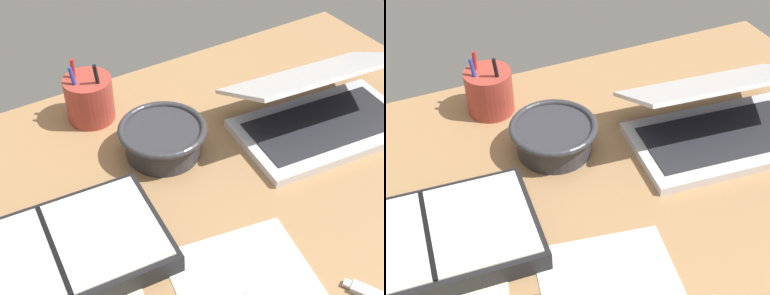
{
  "view_description": "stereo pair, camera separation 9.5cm",
  "coord_description": "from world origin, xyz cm",
  "views": [
    {
      "loc": [
        -33.43,
        -49.0,
        70.82
      ],
      "look_at": [
        3.64,
        12.35,
        9.0
      ],
      "focal_mm": 50.0,
      "sensor_mm": 36.0,
      "label": 1
    },
    {
      "loc": [
        -25.03,
        -53.34,
        70.82
      ],
      "look_at": [
        3.64,
        12.35,
        9.0
      ],
      "focal_mm": 50.0,
      "sensor_mm": 36.0,
      "label": 2
    }
  ],
  "objects": [
    {
      "name": "laptop",
      "position": [
        33.62,
        11.68,
        6.38
      ],
      "size": [
        37.44,
        27.83,
        15.65
      ],
      "rotation": [
        0.0,
        0.0,
        -0.1
      ],
      "color": "silver",
      "rests_on": "desk_top"
    },
    {
      "name": "planner",
      "position": [
        -24.84,
        6.24,
        3.96
      ],
      "size": [
        36.09,
        23.29,
        4.1
      ],
      "rotation": [
        0.0,
        0.0,
        -0.08
      ],
      "color": "black",
      "rests_on": "desk_top"
    },
    {
      "name": "bowl",
      "position": [
        2.33,
        20.97,
        5.61
      ],
      "size": [
        17.02,
        17.02,
        6.49
      ],
      "color": "#2D2D33",
      "rests_on": "desk_top"
    },
    {
      "name": "pen_cup",
      "position": [
        -5.14,
        38.62,
        6.81
      ],
      "size": [
        9.85,
        9.85,
        13.87
      ],
      "color": "#9E382D",
      "rests_on": "desk_top"
    },
    {
      "name": "desk_top",
      "position": [
        0.0,
        0.0,
        1.0
      ],
      "size": [
        140.0,
        100.0,
        2.0
      ],
      "primitive_type": "cube",
      "color": "#936D47",
      "rests_on": "ground"
    },
    {
      "name": "usb_drive",
      "position": [
        12.99,
        -23.3,
        2.5
      ],
      "size": [
        4.89,
        7.07,
        1.0
      ],
      "rotation": [
        0.0,
        0.0,
        0.51
      ],
      "color": "#99999E",
      "rests_on": "desk_top"
    }
  ]
}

